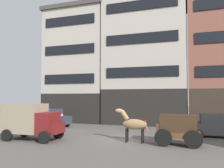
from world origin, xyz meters
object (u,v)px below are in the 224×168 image
at_px(cargo_wagon, 177,127).
at_px(draft_horse, 133,124).
at_px(sedan_dark, 214,126).
at_px(delivery_truck_far, 32,120).
at_px(sedan_light, 52,118).
at_px(fire_hydrant_curbside, 145,124).

distance_m(cargo_wagon, draft_horse, 2.95).
xyz_separation_m(cargo_wagon, sedan_dark, (2.55, 3.83, -0.23)).
height_order(draft_horse, delivery_truck_far, delivery_truck_far).
xyz_separation_m(delivery_truck_far, sedan_dark, (12.76, 5.31, -0.51)).
height_order(delivery_truck_far, sedan_light, delivery_truck_far).
distance_m(sedan_dark, fire_hydrant_curbside, 6.65).
relative_size(delivery_truck_far, fire_hydrant_curbside, 5.32).
bearing_deg(sedan_dark, sedan_light, 175.17).
relative_size(delivery_truck_far, sedan_dark, 1.18).
height_order(sedan_dark, sedan_light, same).
relative_size(delivery_truck_far, sedan_light, 1.17).
distance_m(cargo_wagon, fire_hydrant_curbside, 7.63).
xyz_separation_m(sedan_dark, fire_hydrant_curbside, (-5.93, 2.97, -0.49)).
relative_size(sedan_light, fire_hydrant_curbside, 4.55).
distance_m(draft_horse, sedan_dark, 6.72).
height_order(cargo_wagon, draft_horse, draft_horse).
xyz_separation_m(draft_horse, sedan_dark, (5.50, 3.83, -0.36)).
distance_m(draft_horse, sedan_light, 11.08).
bearing_deg(draft_horse, cargo_wagon, -0.00).
distance_m(delivery_truck_far, sedan_light, 7.10).
bearing_deg(sedan_light, draft_horse, -27.56).
bearing_deg(draft_horse, sedan_dark, 34.83).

